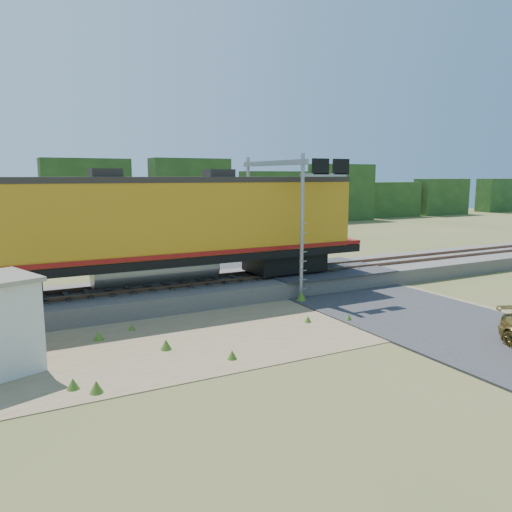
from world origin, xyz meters
TOP-DOWN VIEW (x-y plane):
  - ground at (0.00, 0.00)m, footprint 140.00×140.00m
  - ballast at (0.00, 6.00)m, footprint 70.00×5.00m
  - rails at (0.00, 6.00)m, footprint 70.00×1.54m
  - dirt_shoulder at (-2.00, 0.50)m, footprint 26.00×8.00m
  - road at (7.00, 0.74)m, footprint 7.00×66.00m
  - tree_line_north at (0.00, 38.00)m, footprint 130.00×3.00m
  - weed_clumps at (-3.50, 0.10)m, footprint 15.00×6.20m
  - locomotive at (-2.54, 6.00)m, footprint 21.53×3.28m
  - signal_gantry at (4.38, 5.34)m, footprint 2.77×6.20m

SIDE VIEW (x-z plane):
  - ground at x=0.00m, z-range 0.00..0.00m
  - weed_clumps at x=-3.50m, z-range -0.28..0.28m
  - dirt_shoulder at x=-2.00m, z-range 0.00..0.03m
  - road at x=7.00m, z-range -0.34..0.52m
  - ballast at x=0.00m, z-range 0.00..0.80m
  - rails at x=0.00m, z-range 0.80..0.96m
  - tree_line_north at x=0.00m, z-range -0.18..6.32m
  - locomotive at x=-2.54m, z-range 0.92..6.48m
  - signal_gantry at x=4.38m, z-range 1.75..8.75m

